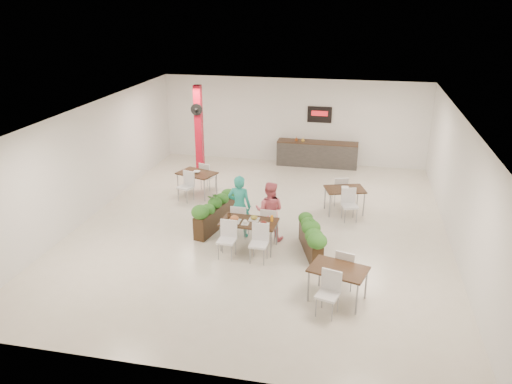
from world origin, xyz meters
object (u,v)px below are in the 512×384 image
Objects in this scene: side_table_a at (197,176)px; planter_right at (311,235)px; main_table at (249,225)px; service_counter at (317,153)px; planter_left at (215,210)px; red_column at (199,130)px; side_table_c at (338,274)px; side_table_b at (345,193)px; diner_woman at (269,211)px; diner_man at (239,206)px.

planter_right is at bearing -20.01° from side_table_a.
main_table is 0.98× the size of planter_right.
side_table_a is (-3.50, -3.77, 0.14)m from service_counter.
service_counter is 6.44m from planter_left.
side_table_c is (5.25, -7.07, -1.02)m from red_column.
service_counter reaches higher than planter_left.
main_table reaches higher than planter_right.
red_column is 5.80m from side_table_b.
planter_left is 1.17× the size of side_table_c.
diner_woman reaches higher than side_table_c.
side_table_b is at bearing 75.56° from planter_right.
side_table_c is (2.32, -1.89, -0.01)m from main_table.
side_table_b is (5.19, -2.38, -1.02)m from red_column.
diner_man is at bearing 2.60° from diner_woman.
diner_man is 3.73m from side_table_c.
diner_man is at bearing 163.42° from planter_right.
diner_man is 1.02× the size of side_table_b.
red_column is 6.90m from planter_right.
service_counter is 4.41m from side_table_b.
planter_left is at bearing -42.13° from side_table_a.
side_table_c is (0.06, -4.69, -0.00)m from side_table_b.
side_table_c is at bearing -39.15° from main_table.
side_table_c reaches higher than planter_right.
diner_man is (2.54, -4.53, -0.79)m from red_column.
service_counter is at bearing -100.24° from diner_man.
side_table_b and side_table_c have the same top height.
side_table_a is (0.50, -1.90, -1.01)m from red_column.
diner_woman is 1.32m from planter_right.
side_table_c is at bearing -68.75° from planter_right.
diner_woman is at bearing -95.87° from service_counter.
side_table_c is at bearing -82.01° from service_counter.
service_counter is 1.76× the size of diner_man.
service_counter is 7.13m from main_table.
diner_woman is 3.87m from side_table_a.
red_column is 4.56m from service_counter.
side_table_b is (3.43, 1.79, 0.11)m from planter_left.
red_column is at bearing 123.60° from side_table_a.
side_table_b is 1.00× the size of side_table_c.
planter_right is (1.95, -0.58, -0.37)m from diner_man.
main_table is 4.08m from side_table_a.
service_counter reaches higher than side_table_b.
main_table and side_table_c have the same top height.
service_counter is 6.57m from diner_man.
planter_left is at bearing -10.18° from diner_woman.
planter_right is 5.12m from side_table_a.
service_counter is at bearing 81.39° from main_table.
service_counter is at bearing 88.52° from side_table_b.
service_counter reaches higher than planter_right.
side_table_a is (-1.26, 2.27, 0.11)m from planter_left.
planter_right is at bearing -121.61° from side_table_b.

